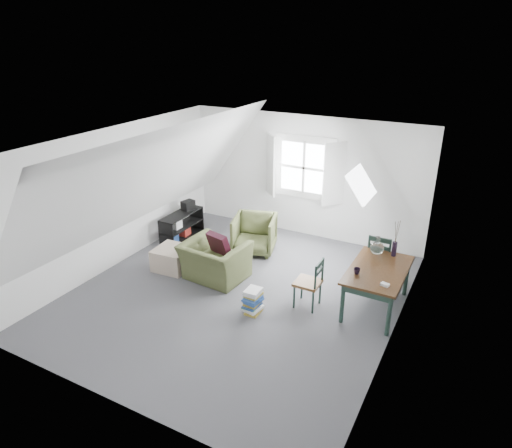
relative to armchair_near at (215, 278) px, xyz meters
The scene contains 24 objects.
floor 0.64m from the armchair_near, 22.38° to the right, with size 5.50×5.50×0.00m, color #4E4E54.
ceiling 2.58m from the armchair_near, 22.38° to the right, with size 5.50×5.50×0.00m, color white.
wall_back 2.86m from the armchair_near, 76.66° to the left, with size 5.00×5.00×0.00m, color white.
wall_front 3.30m from the armchair_near, 78.78° to the right, with size 5.00×5.00×0.00m, color white.
wall_left 2.29m from the armchair_near, behind, with size 5.50×5.50×0.00m, color white.
wall_right 3.35m from the armchair_near, ahead, with size 5.50×5.50×0.00m, color white.
slope_left 2.03m from the armchair_near, 165.64° to the right, with size 5.50×5.50×0.00m, color white.
slope_right 2.79m from the armchair_near, ahead, with size 5.50×5.50×0.00m, color white.
dormer_window 2.89m from the armchair_near, 76.26° to the left, with size 1.71×0.35×1.30m.
skylight 2.96m from the armchair_near, 26.21° to the left, with size 0.55×0.75×0.04m, color white.
armchair_near is the anchor object (origin of this frame).
armchair_far 1.27m from the armchair_near, 85.47° to the left, with size 0.78×0.80×0.73m, color #444C26.
throw_pillow 0.61m from the armchair_near, 90.00° to the left, with size 0.42×0.12×0.42m, color #330D1A.
ottoman 0.90m from the armchair_near, behind, with size 0.59×0.59×0.40m, color tan.
dining_table 2.79m from the armchair_near, ahead, with size 0.82×1.37×0.69m.
demijohn 2.80m from the armchair_near, 18.22° to the left, with size 0.22×0.22×0.31m.
vase_twigs 3.06m from the armchair_near, 18.55° to the left, with size 0.08×0.09×0.60m.
cup 2.54m from the armchair_near, ahead, with size 0.10×0.10×0.09m, color black.
paper_box 2.98m from the armchair_near, ahead, with size 0.11×0.08×0.04m, color white.
dining_chair_far 2.85m from the armchair_near, 25.33° to the left, with size 0.43×0.43×0.91m.
dining_chair_near 1.83m from the armchair_near, ahead, with size 0.38×0.38×0.82m.
media_shelf 1.87m from the armchair_near, 144.92° to the left, with size 0.36×1.07×0.55m.
electronics_box 2.13m from the armchair_near, 138.29° to the left, with size 0.19×0.26×0.21m, color black.
magazine_stack 1.26m from the armchair_near, 29.58° to the right, with size 0.29×0.34×0.39m.
Camera 1 is at (3.31, -5.58, 4.01)m, focal length 32.00 mm.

